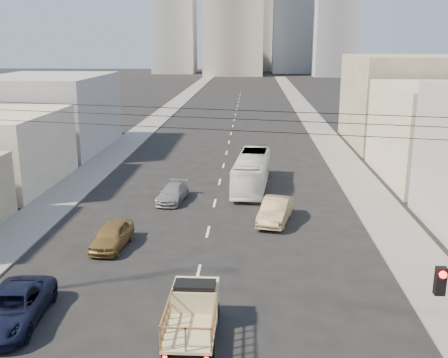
# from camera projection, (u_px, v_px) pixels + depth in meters

# --- Properties ---
(sidewalk_left) EXTENTS (3.50, 180.00, 0.12)m
(sidewalk_left) POSITION_uv_depth(u_px,v_px,m) (166.00, 112.00, 87.44)
(sidewalk_left) COLOR slate
(sidewalk_left) RESTS_ON ground
(sidewalk_right) EXTENTS (3.50, 180.00, 0.12)m
(sidewalk_right) POSITION_uv_depth(u_px,v_px,m) (307.00, 113.00, 86.23)
(sidewalk_right) COLOR slate
(sidewalk_right) RESTS_ON ground
(lane_dashes) EXTENTS (0.15, 104.00, 0.01)m
(lane_dashes) POSITION_uv_depth(u_px,v_px,m) (232.00, 130.00, 70.44)
(lane_dashes) COLOR silver
(lane_dashes) RESTS_ON ground
(flatbed_pickup) EXTENTS (1.95, 4.41, 1.90)m
(flatbed_pickup) POSITION_uv_depth(u_px,v_px,m) (193.00, 311.00, 21.01)
(flatbed_pickup) COLOR tan
(flatbed_pickup) RESTS_ON ground
(navy_pickup) EXTENTS (2.74, 5.42, 1.47)m
(navy_pickup) POSITION_uv_depth(u_px,v_px,m) (12.00, 307.00, 22.00)
(navy_pickup) COLOR black
(navy_pickup) RESTS_ON ground
(city_bus) EXTENTS (3.19, 10.10, 2.77)m
(city_bus) POSITION_uv_depth(u_px,v_px,m) (252.00, 171.00, 42.32)
(city_bus) COLOR white
(city_bus) RESTS_ON ground
(sedan_brown) EXTENTS (2.00, 4.32, 1.43)m
(sedan_brown) POSITION_uv_depth(u_px,v_px,m) (112.00, 235.00, 30.19)
(sedan_brown) COLOR brown
(sedan_brown) RESTS_ON ground
(sedan_tan) EXTENTS (2.70, 5.03, 1.58)m
(sedan_tan) POSITION_uv_depth(u_px,v_px,m) (275.00, 211.00, 34.38)
(sedan_tan) COLOR #928155
(sedan_tan) RESTS_ON ground
(sedan_grey) EXTENTS (2.27, 4.46, 1.24)m
(sedan_grey) POSITION_uv_depth(u_px,v_px,m) (173.00, 193.00, 38.86)
(sedan_grey) COLOR gray
(sedan_grey) RESTS_ON ground
(overhead_wires) EXTENTS (23.01, 5.02, 0.72)m
(overhead_wires) POSITION_uv_depth(u_px,v_px,m) (177.00, 118.00, 18.43)
(overhead_wires) COLOR black
(overhead_wires) RESTS_ON ground
(bldg_right_far) EXTENTS (12.00, 16.00, 10.00)m
(bldg_right_far) POSITION_uv_depth(u_px,v_px,m) (405.00, 101.00, 59.45)
(bldg_right_far) COLOR gray
(bldg_right_far) RESTS_ON ground
(bldg_left_far) EXTENTS (12.00, 16.00, 8.00)m
(bldg_left_far) POSITION_uv_depth(u_px,v_px,m) (48.00, 113.00, 56.91)
(bldg_left_far) COLOR #969699
(bldg_left_far) RESTS_ON ground
(midrise_ne) EXTENTS (16.00, 16.00, 40.00)m
(midrise_ne) POSITION_uv_depth(u_px,v_px,m) (295.00, 17.00, 191.83)
(midrise_ne) COLOR gray
(midrise_ne) RESTS_ON ground
(midrise_nw) EXTENTS (15.00, 15.00, 34.00)m
(midrise_nw) POSITION_uv_depth(u_px,v_px,m) (174.00, 25.00, 190.04)
(midrise_nw) COLOR gray
(midrise_nw) RESTS_ON ground
(midrise_back) EXTENTS (18.00, 18.00, 44.00)m
(midrise_back) POSITION_uv_depth(u_px,v_px,m) (262.00, 13.00, 206.42)
(midrise_back) COLOR #969699
(midrise_back) RESTS_ON ground
(midrise_east) EXTENTS (14.00, 14.00, 28.00)m
(midrise_east) POSITION_uv_depth(u_px,v_px,m) (335.00, 33.00, 173.44)
(midrise_east) COLOR gray
(midrise_east) RESTS_ON ground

